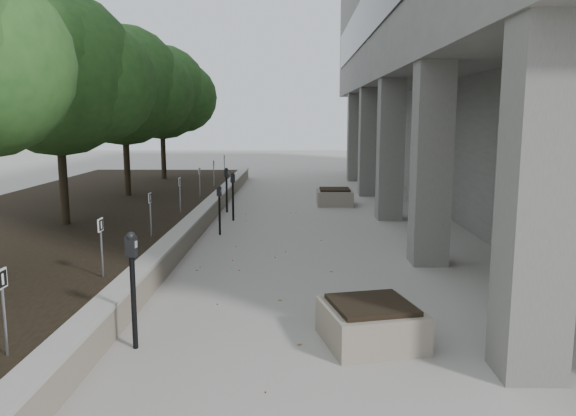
# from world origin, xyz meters

# --- Properties ---
(ground) EXTENTS (90.00, 90.00, 0.00)m
(ground) POSITION_xyz_m (0.00, 0.00, 0.00)
(ground) COLOR #9D9891
(ground) RESTS_ON ground
(retaining_wall) EXTENTS (0.39, 26.00, 0.50)m
(retaining_wall) POSITION_xyz_m (-1.82, 9.00, 0.25)
(retaining_wall) COLOR gray
(retaining_wall) RESTS_ON ground
(planting_bed) EXTENTS (7.00, 26.00, 0.40)m
(planting_bed) POSITION_xyz_m (-5.50, 9.00, 0.20)
(planting_bed) COLOR black
(planting_bed) RESTS_ON ground
(crabapple_tree_3) EXTENTS (4.60, 4.00, 5.44)m
(crabapple_tree_3) POSITION_xyz_m (-4.80, 8.00, 3.12)
(crabapple_tree_3) COLOR #234E1E
(crabapple_tree_3) RESTS_ON planting_bed
(crabapple_tree_4) EXTENTS (4.60, 4.00, 5.44)m
(crabapple_tree_4) POSITION_xyz_m (-4.80, 13.00, 3.12)
(crabapple_tree_4) COLOR #234E1E
(crabapple_tree_4) RESTS_ON planting_bed
(crabapple_tree_5) EXTENTS (4.60, 4.00, 5.44)m
(crabapple_tree_5) POSITION_xyz_m (-4.80, 18.00, 3.12)
(crabapple_tree_5) COLOR #234E1E
(crabapple_tree_5) RESTS_ON planting_bed
(parking_sign_2) EXTENTS (0.04, 0.22, 0.96)m
(parking_sign_2) POSITION_xyz_m (-2.35, 0.50, 0.88)
(parking_sign_2) COLOR black
(parking_sign_2) RESTS_ON planting_bed
(parking_sign_3) EXTENTS (0.04, 0.22, 0.96)m
(parking_sign_3) POSITION_xyz_m (-2.35, 3.50, 0.88)
(parking_sign_3) COLOR black
(parking_sign_3) RESTS_ON planting_bed
(parking_sign_4) EXTENTS (0.04, 0.22, 0.96)m
(parking_sign_4) POSITION_xyz_m (-2.35, 6.50, 0.88)
(parking_sign_4) COLOR black
(parking_sign_4) RESTS_ON planting_bed
(parking_sign_5) EXTENTS (0.04, 0.22, 0.96)m
(parking_sign_5) POSITION_xyz_m (-2.35, 9.50, 0.88)
(parking_sign_5) COLOR black
(parking_sign_5) RESTS_ON planting_bed
(parking_sign_6) EXTENTS (0.04, 0.22, 0.96)m
(parking_sign_6) POSITION_xyz_m (-2.35, 12.50, 0.88)
(parking_sign_6) COLOR black
(parking_sign_6) RESTS_ON planting_bed
(parking_sign_7) EXTENTS (0.04, 0.22, 0.96)m
(parking_sign_7) POSITION_xyz_m (-2.35, 15.50, 0.88)
(parking_sign_7) COLOR black
(parking_sign_7) RESTS_ON planting_bed
(parking_sign_8) EXTENTS (0.04, 0.22, 0.96)m
(parking_sign_8) POSITION_xyz_m (-2.35, 18.50, 0.88)
(parking_sign_8) COLOR black
(parking_sign_8) RESTS_ON planting_bed
(parking_meter_2) EXTENTS (0.17, 0.13, 1.53)m
(parking_meter_2) POSITION_xyz_m (-1.31, 1.65, 0.76)
(parking_meter_2) COLOR black
(parking_meter_2) RESTS_ON ground
(parking_meter_3) EXTENTS (0.14, 0.12, 1.25)m
(parking_meter_3) POSITION_xyz_m (-1.19, 8.67, 0.63)
(parking_meter_3) COLOR black
(parking_meter_3) RESTS_ON ground
(parking_meter_4) EXTENTS (0.15, 0.12, 1.39)m
(parking_meter_4) POSITION_xyz_m (-1.44, 12.05, 0.70)
(parking_meter_4) COLOR black
(parking_meter_4) RESTS_ON ground
(parking_meter_5) EXTENTS (0.16, 0.14, 1.39)m
(parking_meter_5) POSITION_xyz_m (-1.09, 10.66, 0.69)
(parking_meter_5) COLOR black
(parking_meter_5) RESTS_ON ground
(planter_front) EXTENTS (1.43, 1.43, 0.55)m
(planter_front) POSITION_xyz_m (1.73, 1.87, 0.28)
(planter_front) COLOR gray
(planter_front) RESTS_ON ground
(planter_back) EXTENTS (1.19, 1.19, 0.55)m
(planter_back) POSITION_xyz_m (2.00, 13.63, 0.28)
(planter_back) COLOR gray
(planter_back) RESTS_ON ground
(berry_scatter) EXTENTS (3.30, 14.10, 0.02)m
(berry_scatter) POSITION_xyz_m (-0.10, 5.00, 0.01)
(berry_scatter) COLOR maroon
(berry_scatter) RESTS_ON ground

